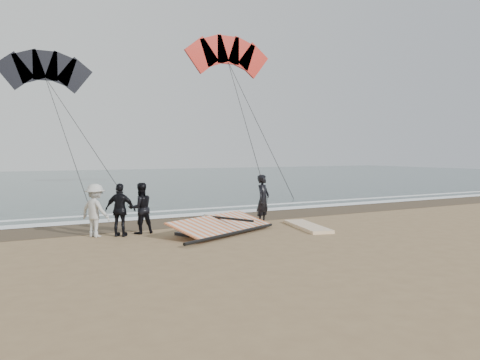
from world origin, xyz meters
The scene contains 12 objects.
ground centered at (0.00, 0.00, 0.00)m, with size 120.00×120.00×0.00m, color #8C704C.
sea centered at (0.00, 33.00, 0.01)m, with size 120.00×54.00×0.02m, color #233838.
wet_sand centered at (0.00, 4.50, 0.01)m, with size 120.00×2.80×0.01m, color #4C3D2B.
foam_near centered at (0.00, 5.90, 0.03)m, with size 120.00×0.90×0.01m, color white.
foam_far centered at (0.00, 7.60, 0.03)m, with size 120.00×0.45×0.01m, color white.
man_main centered at (-0.63, 2.35, 0.91)m, with size 0.66×0.43×1.81m, color black.
board_white centered at (0.32, 0.96, 0.05)m, with size 0.75×2.69×0.11m, color white.
board_cream centered at (-1.20, 4.02, 0.05)m, with size 0.69×2.57×0.11m, color white.
trio_cluster centered at (-5.84, 2.59, 0.82)m, with size 2.37×1.36×1.65m.
sail_rig centered at (-2.82, 1.57, 0.19)m, with size 4.00×3.17×0.50m.
kite_red centered at (6.21, 18.47, 9.44)m, with size 7.53×4.78×13.09m.
kite_dark centered at (-5.68, 22.46, 7.99)m, with size 6.84×5.59×13.61m.
Camera 1 is at (-9.39, -12.03, 2.60)m, focal length 35.00 mm.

